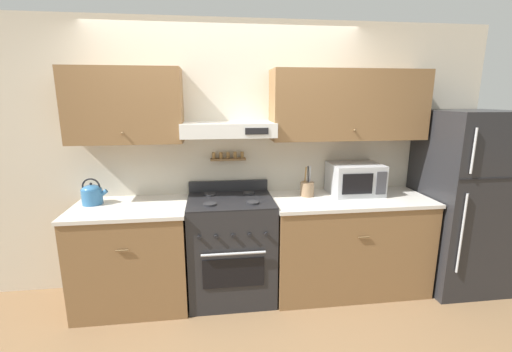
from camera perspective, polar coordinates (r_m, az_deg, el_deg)
ground_plane at (r=3.20m, az=-3.59°, el=-22.32°), size 16.00×16.00×0.00m
wall_back at (r=3.30m, az=-2.91°, el=5.86°), size 5.20×0.46×2.55m
counter_left at (r=3.35m, az=-19.75°, el=-12.28°), size 0.99×0.69×0.93m
counter_right at (r=3.51m, az=14.92°, el=-10.72°), size 1.48×0.69×0.93m
stove_range at (r=3.27m, az=-4.16°, el=-11.81°), size 0.77×0.67×1.05m
refrigerator at (r=3.91m, az=31.15°, el=-3.51°), size 0.75×0.77×1.73m
tea_kettle at (r=3.34m, az=-25.65°, el=-2.70°), size 0.22×0.18×0.24m
microwave at (r=3.46m, az=16.15°, el=-0.45°), size 0.48×0.40×0.30m
utensil_crock at (r=3.30m, az=8.52°, el=-2.08°), size 0.13×0.13×0.29m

